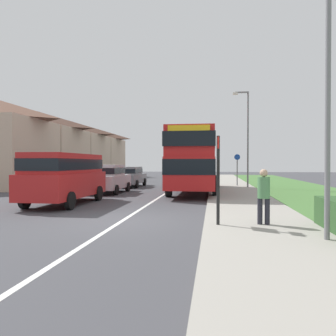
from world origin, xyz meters
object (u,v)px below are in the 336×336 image
bus_stop_sign (218,174)px  parked_van_red (65,174)px  parked_car_silver (109,178)px  parked_car_grey (129,176)px  street_lamp_near (323,53)px  double_decker_bus (195,158)px  street_lamp_mid (246,133)px  pedestrian_at_stop (264,194)px  cycle_route_sign (237,168)px

bus_stop_sign → parked_van_red: bearing=145.2°
bus_stop_sign → parked_car_silver: bearing=122.4°
parked_van_red → parked_car_grey: (0.06, 11.03, -0.47)m
bus_stop_sign → street_lamp_near: 3.89m
double_decker_bus → street_lamp_near: (3.59, -12.76, 2.15)m
parked_van_red → street_lamp_mid: 13.93m
pedestrian_at_stop → parked_car_silver: bearing=127.7°
parked_van_red → bus_stop_sign: size_ratio=2.03×
pedestrian_at_stop → street_lamp_mid: street_lamp_mid is taller
pedestrian_at_stop → street_lamp_near: 3.87m
parked_van_red → street_lamp_near: size_ratio=0.70×
street_lamp_near → cycle_route_sign: bearing=92.0°
cycle_route_sign → street_lamp_mid: 3.06m
double_decker_bus → pedestrian_at_stop: size_ratio=6.02×
street_lamp_mid → cycle_route_sign: bearing=109.4°
pedestrian_at_stop → street_lamp_mid: (0.95, 14.81, 3.05)m
double_decker_bus → pedestrian_at_stop: 11.40m
parked_car_silver → parked_car_grey: size_ratio=0.93×
parked_car_silver → double_decker_bus: bearing=11.2°
double_decker_bus → parked_car_silver: double_decker_bus is taller
double_decker_bus → parked_van_red: double_decker_bus is taller
parked_van_red → parked_car_grey: parked_van_red is taller
street_lamp_mid → parked_car_grey: bearing=175.8°
parked_van_red → pedestrian_at_stop: parked_van_red is taller
bus_stop_sign → street_lamp_mid: size_ratio=0.37×
double_decker_bus → parked_car_grey: (-5.32, 4.41, -1.28)m
parked_van_red → street_lamp_mid: size_ratio=0.76×
parked_car_grey → cycle_route_sign: (8.29, 0.87, 0.56)m
bus_stop_sign → parked_car_grey: bearing=112.9°
bus_stop_sign → cycle_route_sign: bus_stop_sign is taller
parked_car_grey → street_lamp_mid: bearing=-4.2°
cycle_route_sign → street_lamp_near: street_lamp_near is taller
street_lamp_near → bus_stop_sign: bearing=146.8°
double_decker_bus → parked_van_red: size_ratio=1.91×
pedestrian_at_stop → street_lamp_near: size_ratio=0.22×
parked_car_silver → cycle_route_sign: (8.17, 6.30, 0.48)m
double_decker_bus → parked_van_red: 8.57m
double_decker_bus → street_lamp_mid: 5.48m
double_decker_bus → parked_car_silver: size_ratio=2.39×
parked_car_grey → parked_van_red: bearing=-90.3°
double_decker_bus → pedestrian_at_stop: bearing=-77.0°
street_lamp_near → parked_car_silver: bearing=126.8°
parked_car_silver → street_lamp_near: street_lamp_near is taller
double_decker_bus → parked_car_grey: size_ratio=2.22×
parked_van_red → street_lamp_mid: bearing=49.5°
pedestrian_at_stop → cycle_route_sign: (0.41, 16.33, 0.45)m
parked_van_red → parked_car_silver: 5.61m
double_decker_bus → street_lamp_mid: size_ratio=1.44×
parked_car_grey → double_decker_bus: bearing=-39.6°
street_lamp_near → street_lamp_mid: size_ratio=1.07×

